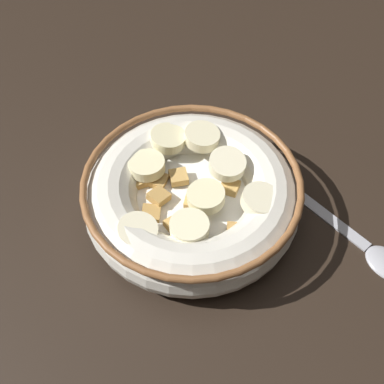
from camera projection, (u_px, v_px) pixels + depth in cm
name	position (u px, v px, depth cm)	size (l,w,h in cm)	color
ground_plane	(192.00, 220.00, 45.57)	(138.04, 138.04, 2.00)	black
cereal_bowl	(192.00, 196.00, 42.82)	(18.06, 18.06, 5.08)	silver
spoon	(368.00, 246.00, 42.36)	(8.86, 13.15, 0.80)	#A5A5AD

